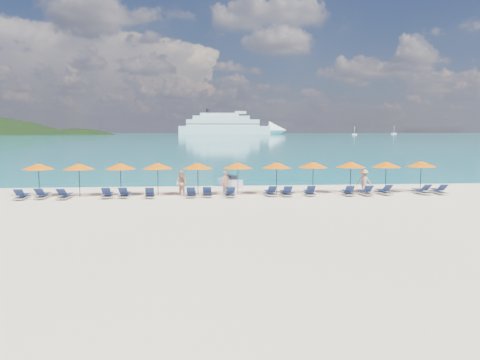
{
  "coord_description": "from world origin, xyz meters",
  "views": [
    {
      "loc": [
        -2.67,
        -27.06,
        4.36
      ],
      "look_at": [
        0.0,
        3.0,
        1.2
      ],
      "focal_mm": 35.0,
      "sensor_mm": 36.0,
      "label": 1
    }
  ],
  "objects": [
    {
      "name": "lounger_3",
      "position": [
        -8.63,
        3.92,
        0.24
      ],
      "size": [
        0.66,
        1.71,
        0.66
      ],
      "rotation": [
        0.0,
        0.0,
        0.02
      ],
      "color": "silver",
      "rests_on": "ground"
    },
    {
      "name": "umbrella_6",
      "position": [
        2.72,
        4.89,
        2.02
      ],
      "size": [
        2.1,
        2.1,
        2.28
      ],
      "color": "black",
      "rests_on": "ground"
    },
    {
      "name": "lounger_13",
      "position": [
        8.64,
        3.65,
        0.24
      ],
      "size": [
        0.68,
        1.72,
        0.66
      ],
      "rotation": [
        0.0,
        0.0,
        0.03
      ],
      "color": "silver",
      "rests_on": "ground"
    },
    {
      "name": "headland_small",
      "position": [
        -150.0,
        560.0,
        -35.0
      ],
      "size": [
        162.0,
        126.0,
        85.5
      ],
      "color": "black",
      "rests_on": "ground"
    },
    {
      "name": "lounger_0",
      "position": [
        -13.97,
        3.71,
        0.24
      ],
      "size": [
        0.67,
        1.72,
        0.66
      ],
      "rotation": [
        0.0,
        0.0,
        0.03
      ],
      "color": "silver",
      "rests_on": "ground"
    },
    {
      "name": "lounger_16",
      "position": [
        13.96,
        3.86,
        0.24
      ],
      "size": [
        0.66,
        1.71,
        0.66
      ],
      "rotation": [
        0.0,
        0.0,
        0.02
      ],
      "color": "silver",
      "rests_on": "ground"
    },
    {
      "name": "umbrella_4",
      "position": [
        -2.73,
        4.88,
        2.02
      ],
      "size": [
        2.1,
        2.1,
        2.28
      ],
      "color": "black",
      "rests_on": "ground"
    },
    {
      "name": "beachgoer_c",
      "position": [
        8.92,
        4.74,
        0.84
      ],
      "size": [
        1.19,
        0.82,
        1.68
      ],
      "primitive_type": "imported",
      "rotation": [
        0.0,
        0.0,
        2.82
      ],
      "color": "tan",
      "rests_on": "ground"
    },
    {
      "name": "umbrella_1",
      "position": [
        -10.65,
        4.94,
        2.02
      ],
      "size": [
        2.1,
        2.1,
        2.28
      ],
      "color": "black",
      "rests_on": "ground"
    },
    {
      "name": "sailboat_far",
      "position": [
        257.39,
        578.68,
        1.25
      ],
      "size": [
        6.63,
        2.21,
        12.16
      ],
      "color": "white",
      "rests_on": "ground"
    },
    {
      "name": "lounger_11",
      "position": [
        4.82,
        3.85,
        0.24
      ],
      "size": [
        0.73,
        1.74,
        0.66
      ],
      "rotation": [
        0.0,
        0.0,
        -0.06
      ],
      "color": "silver",
      "rests_on": "ground"
    },
    {
      "name": "umbrella_8",
      "position": [
        8.05,
        5.04,
        2.02
      ],
      "size": [
        2.1,
        2.1,
        2.28
      ],
      "color": "black",
      "rests_on": "ground"
    },
    {
      "name": "sailboat_near",
      "position": [
        169.37,
        478.78,
        1.03
      ],
      "size": [
        5.48,
        1.83,
        10.05
      ],
      "color": "white",
      "rests_on": "ground"
    },
    {
      "name": "lounger_4",
      "position": [
        -7.53,
        3.94,
        0.24
      ],
      "size": [
        0.68,
        1.72,
        0.66
      ],
      "rotation": [
        0.0,
        0.0,
        -0.04
      ],
      "color": "silver",
      "rests_on": "ground"
    },
    {
      "name": "lounger_7",
      "position": [
        -2.11,
        3.85,
        0.24
      ],
      "size": [
        0.69,
        1.72,
        0.66
      ],
      "rotation": [
        0.0,
        0.0,
        -0.04
      ],
      "color": "silver",
      "rests_on": "ground"
    },
    {
      "name": "beachgoer_b",
      "position": [
        -3.84,
        4.46,
        0.86
      ],
      "size": [
        0.96,
        0.89,
        1.72
      ],
      "primitive_type": "imported",
      "rotation": [
        0.0,
        0.0,
        -0.64
      ],
      "color": "tan",
      "rests_on": "ground"
    },
    {
      "name": "ground",
      "position": [
        0.0,
        0.0,
        0.0
      ],
      "size": [
        1400.0,
        1400.0,
        0.0
      ],
      "primitive_type": "plane",
      "color": "beige"
    },
    {
      "name": "lounger_6",
      "position": [
        -3.16,
        3.77,
        0.24
      ],
      "size": [
        0.7,
        1.73,
        0.66
      ],
      "rotation": [
        0.0,
        0.0,
        -0.05
      ],
      "color": "silver",
      "rests_on": "ground"
    },
    {
      "name": "lounger_5",
      "position": [
        -5.88,
        3.76,
        0.24
      ],
      "size": [
        0.77,
        1.75,
        0.66
      ],
      "rotation": [
        0.0,
        0.0,
        0.09
      ],
      "color": "silver",
      "rests_on": "ground"
    },
    {
      "name": "lounger_10",
      "position": [
        3.19,
        3.76,
        0.24
      ],
      "size": [
        0.62,
        1.7,
        0.66
      ],
      "rotation": [
        0.0,
        0.0,
        0.0
      ],
      "color": "silver",
      "rests_on": "ground"
    },
    {
      "name": "umbrella_7",
      "position": [
        5.34,
        5.07,
        2.02
      ],
      "size": [
        2.1,
        2.1,
        2.28
      ],
      "color": "black",
      "rests_on": "ground"
    },
    {
      "name": "cruise_ship",
      "position": [
        44.51,
        597.05,
        10.46
      ],
      "size": [
        144.82,
        25.56,
        40.21
      ],
      "rotation": [
        0.0,
        0.0,
        0.02
      ],
      "color": "white",
      "rests_on": "ground"
    },
    {
      "name": "lounger_1",
      "position": [
        -12.75,
        3.94,
        0.24
      ],
      "size": [
        0.72,
        1.73,
        0.66
      ],
      "rotation": [
        0.0,
        0.0,
        -0.06
      ],
      "color": "silver",
      "rests_on": "ground"
    },
    {
      "name": "lounger_2",
      "position": [
        -11.28,
        3.62,
        0.24
      ],
      "size": [
        0.76,
        1.75,
        0.66
      ],
      "rotation": [
        0.0,
        0.0,
        -0.09
      ],
      "color": "silver",
      "rests_on": "ground"
    },
    {
      "name": "jetski",
      "position": [
        -0.21,
        9.44,
        0.37
      ],
      "size": [
        1.87,
        2.73,
        0.91
      ],
      "rotation": [
        0.0,
        0.0,
        0.4
      ],
      "color": "#B0ADC7",
      "rests_on": "ground"
    },
    {
      "name": "lounger_12",
      "position": [
        7.43,
        3.66,
        0.24
      ],
      "size": [
        0.79,
        1.75,
        0.66
      ],
      "rotation": [
        0.0,
        0.0,
        -0.1
      ],
      "color": "silver",
      "rests_on": "ground"
    },
    {
      "name": "umbrella_3",
      "position": [
        -5.45,
        5.03,
        2.02
      ],
      "size": [
        2.1,
        2.1,
        2.28
      ],
      "color": "black",
      "rests_on": "ground"
    },
    {
      "name": "lounger_14",
      "position": [
        10.06,
        3.95,
        0.24
      ],
      "size": [
        0.76,
        1.75,
        0.66
      ],
      "rotation": [
        0.0,
        0.0,
        0.08
      ],
      "color": "silver",
      "rests_on": "ground"
    },
    {
      "name": "umbrella_0",
      "position": [
        -13.34,
        5.13,
        2.02
      ],
      "size": [
        2.1,
        2.1,
        2.28
      ],
      "color": "black",
      "rests_on": "ground"
    },
    {
      "name": "lounger_8",
      "position": [
        -0.61,
        3.7,
        0.24
      ],
      "size": [
        0.68,
        1.72,
        0.66
      ],
      "rotation": [
        0.0,
        0.0,
        0.04
      ],
      "color": "silver",
      "rests_on": "ground"
    },
    {
      "name": "umbrella_5",
      "position": [
        0.03,
        4.94,
        2.02
      ],
      "size": [
        2.1,
        2.1,
        2.28
      ],
      "color": "black",
      "rests_on": "ground"
    },
    {
      "name": "umbrella_10",
      "position": [
        13.26,
        5.13,
        2.02
      ],
      "size": [
        2.1,
        2.1,
        2.28
      ],
      "color": "black",
      "rests_on": "ground"
    },
    {
      "name": "beachgoer_a",
      "position": [
        -0.83,
        4.55,
        0.83
      ],
      "size": [
        0.73,
        0.66,
        1.67
      ],
      "primitive_type": "imported",
      "rotation": [
        0.0,
        0.0,
        0.57
      ],
      "color": "tan",
      "rests_on": "ground"
    },
    {
      "name": "sea",
      "position": [
        0.0,
        660.0,
        0.01
      ],
      "size": [
        1600.0,
        1300.0,
        0.01
      ],
      "primitive_type": "cube",
      "color": "#1FA9B2",
      "rests_on": "ground"
    },
    {
      "name": "umbrella_9",
      "position": [
        10.59,
        4.94,
        2.02
      ],
      "size": [
        2.1,
        2.1,
        2.28
      ],
      "color": "black",
      "rests_on": "ground"
    },
    {
      "name": "umbrella_2",
      "position": [
        -7.93,
        4.96,
        2.02
      ],
      "size": [
        2.1,
        2.1,
        2.28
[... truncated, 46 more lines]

